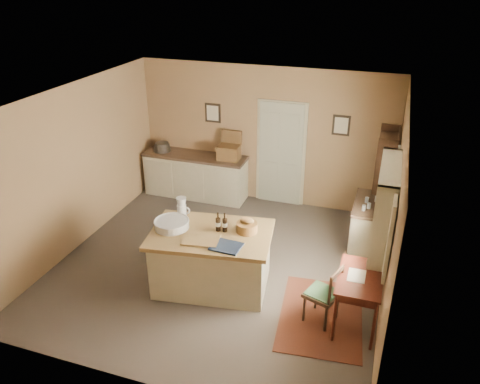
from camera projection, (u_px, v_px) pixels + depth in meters
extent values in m
plane|color=brown|center=(220.00, 264.00, 7.52)|extent=(5.00, 5.00, 0.00)
cube|color=#97734D|center=(264.00, 136.00, 9.06)|extent=(5.00, 0.10, 2.70)
cube|color=#97734D|center=(132.00, 288.00, 4.80)|extent=(5.00, 0.10, 2.70)
cube|color=#97734D|center=(75.00, 168.00, 7.64)|extent=(0.10, 5.00, 2.70)
cube|color=#97734D|center=(394.00, 214.00, 6.22)|extent=(0.10, 5.00, 2.70)
plane|color=silver|center=(216.00, 99.00, 6.34)|extent=(5.00, 5.00, 0.00)
cube|color=#B0B097|center=(281.00, 153.00, 9.07)|extent=(0.97, 0.06, 2.11)
cube|color=black|center=(213.00, 113.00, 9.18)|extent=(0.32, 0.02, 0.38)
cube|color=beige|center=(213.00, 113.00, 9.17)|extent=(0.24, 0.01, 0.30)
cube|color=black|center=(341.00, 125.00, 8.47)|extent=(0.32, 0.02, 0.38)
cube|color=beige|center=(341.00, 126.00, 8.46)|extent=(0.24, 0.01, 0.30)
cube|color=beige|center=(380.00, 241.00, 6.23)|extent=(0.25, 1.32, 0.06)
cube|color=beige|center=(391.00, 168.00, 5.77)|extent=(0.25, 1.32, 0.06)
cube|color=white|center=(395.00, 208.00, 5.96)|extent=(0.01, 1.20, 1.00)
cube|color=beige|center=(389.00, 239.00, 5.27)|extent=(0.04, 0.35, 1.00)
cube|color=beige|center=(394.00, 182.00, 6.67)|extent=(0.04, 0.35, 1.00)
cube|color=beige|center=(212.00, 261.00, 6.86)|extent=(1.73, 1.23, 0.85)
cube|color=olive|center=(211.00, 234.00, 6.66)|extent=(1.87, 1.36, 0.06)
cylinder|color=white|center=(172.00, 224.00, 6.76)|extent=(0.50, 0.50, 0.11)
cube|color=olive|center=(201.00, 240.00, 6.45)|extent=(0.55, 0.42, 0.03)
cube|color=black|center=(226.00, 246.00, 6.30)|extent=(0.42, 0.34, 0.02)
cylinder|color=brown|center=(247.00, 227.00, 6.65)|extent=(0.30, 0.30, 0.14)
cylinder|color=black|center=(218.00, 222.00, 6.64)|extent=(0.07, 0.07, 0.29)
cylinder|color=black|center=(225.00, 222.00, 6.62)|extent=(0.07, 0.07, 0.29)
cube|color=beige|center=(196.00, 177.00, 9.60)|extent=(2.07, 0.57, 0.85)
cube|color=#332319|center=(195.00, 156.00, 9.40)|extent=(2.11, 0.60, 0.05)
cube|color=#54371C|center=(229.00, 153.00, 9.12)|extent=(0.41, 0.31, 0.28)
cylinder|color=#59544F|center=(162.00, 147.00, 9.56)|extent=(0.35, 0.35, 0.18)
cube|color=#572416|center=(321.00, 316.00, 6.42)|extent=(1.25, 1.70, 0.01)
cube|color=#38140C|center=(360.00, 277.00, 5.96)|extent=(0.56, 0.92, 0.03)
cube|color=#38140C|center=(360.00, 282.00, 5.99)|extent=(0.50, 0.86, 0.10)
cube|color=silver|center=(357.00, 276.00, 5.97)|extent=(0.22, 0.30, 0.01)
cylinder|color=black|center=(370.00, 265.00, 6.13)|extent=(0.05, 0.05, 0.05)
cylinder|color=#38140C|center=(334.00, 318.00, 5.84)|extent=(0.04, 0.04, 0.72)
cylinder|color=#38140C|center=(374.00, 327.00, 5.71)|extent=(0.04, 0.04, 0.72)
cylinder|color=#38140C|center=(343.00, 280.00, 6.56)|extent=(0.04, 0.04, 0.72)
cylinder|color=#38140C|center=(378.00, 287.00, 6.42)|extent=(0.04, 0.04, 0.72)
cube|color=beige|center=(369.00, 229.00, 7.70)|extent=(0.55, 0.99, 0.85)
cube|color=#332319|center=(373.00, 205.00, 7.50)|extent=(0.58, 1.03, 0.05)
cylinder|color=silver|center=(370.00, 205.00, 7.35)|extent=(0.24, 0.24, 0.09)
cube|color=#301D12|center=(381.00, 193.00, 7.74)|extent=(0.32, 0.04, 1.88)
cube|color=#301D12|center=(384.00, 174.00, 8.42)|extent=(0.32, 0.04, 1.88)
cube|color=#301D12|center=(392.00, 184.00, 8.04)|extent=(0.02, 0.85, 1.88)
cube|color=#301D12|center=(376.00, 228.00, 8.47)|extent=(0.32, 0.81, 0.03)
cube|color=#301D12|center=(380.00, 205.00, 8.27)|extent=(0.32, 0.81, 0.03)
cube|color=#301D12|center=(383.00, 181.00, 8.06)|extent=(0.32, 0.81, 0.03)
cube|color=#301D12|center=(386.00, 161.00, 7.90)|extent=(0.32, 0.81, 0.03)
cube|color=#301D12|center=(389.00, 140.00, 7.73)|extent=(0.32, 0.81, 0.03)
cylinder|color=white|center=(384.00, 178.00, 8.03)|extent=(0.12, 0.12, 0.11)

